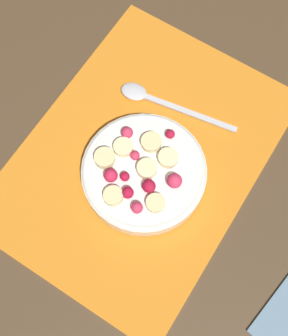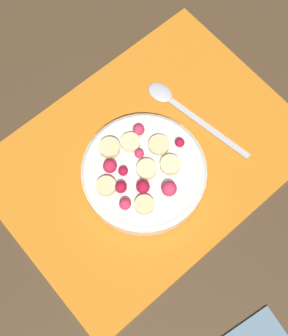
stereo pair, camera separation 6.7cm
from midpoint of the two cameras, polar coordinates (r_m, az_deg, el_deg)
ground_plane at (r=0.72m, az=3.11°, el=1.01°), size 3.00×3.00×0.00m
placemat at (r=0.72m, az=3.13°, el=1.10°), size 0.46×0.34×0.01m
fruit_bowl at (r=0.69m, az=2.71°, el=-0.87°), size 0.18×0.18×0.05m
spoon at (r=0.75m, az=6.55°, el=7.37°), size 0.05×0.20×0.01m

